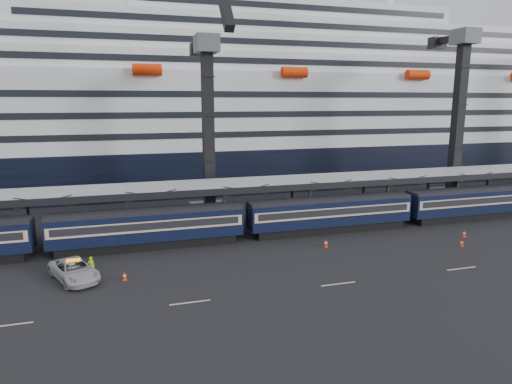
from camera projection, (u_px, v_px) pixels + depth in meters
ground at (449, 252)px, 44.52m from camera, size 260.00×260.00×0.00m
train at (357, 211)px, 52.16m from camera, size 133.05×3.00×4.05m
canopy at (375, 177)px, 56.63m from camera, size 130.00×6.25×5.53m
cruise_ship at (281, 113)px, 84.97m from camera, size 214.09×28.84×34.00m
crane_dark_near at (209, 123)px, 53.98m from camera, size 4.50×17.75×35.08m
crane_dark_mid at (461, 110)px, 62.64m from camera, size 4.50×18.24×39.64m
pickup_truck at (74, 270)px, 37.50m from camera, size 4.87×6.48×1.64m
worker at (91, 266)px, 38.55m from camera, size 0.70×0.59×1.64m
traffic_cone_b at (124, 276)px, 37.53m from camera, size 0.37×0.37×0.74m
traffic_cone_c at (326, 243)px, 46.04m from camera, size 0.43×0.43×0.87m
traffic_cone_d at (464, 233)px, 49.49m from camera, size 0.39×0.39×0.78m
traffic_cone_e at (462, 243)px, 46.31m from camera, size 0.37×0.37×0.75m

